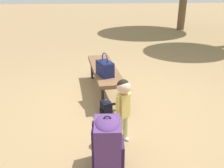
% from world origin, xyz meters
% --- Properties ---
extents(ground_plane, '(40.00, 40.00, 0.00)m').
position_xyz_m(ground_plane, '(0.00, 0.00, 0.00)').
color(ground_plane, '#8C704C').
rests_on(ground_plane, ground).
extents(park_bench, '(1.63, 0.56, 0.45)m').
position_xyz_m(park_bench, '(-0.61, -0.15, 0.39)').
color(park_bench, brown).
rests_on(park_bench, ground).
extents(handbag, '(0.36, 0.28, 0.37)m').
position_xyz_m(handbag, '(-0.24, -0.17, 0.58)').
color(handbag, '#191E4C').
rests_on(handbag, park_bench).
extents(child_standing, '(0.17, 0.19, 0.80)m').
position_xyz_m(child_standing, '(0.87, -0.02, 0.53)').
color(child_standing, '#CCCC8C').
rests_on(child_standing, ground).
extents(backpack_large, '(0.38, 0.34, 0.61)m').
position_xyz_m(backpack_large, '(1.31, -0.23, 0.30)').
color(backpack_large, '#4C2D66').
rests_on(backpack_large, ground).
extents(backpack_small, '(0.20, 0.18, 0.29)m').
position_xyz_m(backpack_small, '(0.29, -0.19, 0.14)').
color(backpack_small, black).
rests_on(backpack_small, ground).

